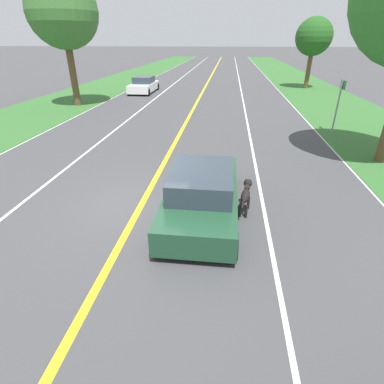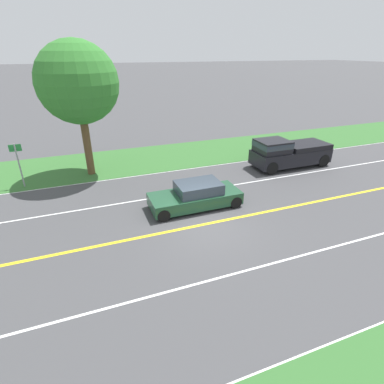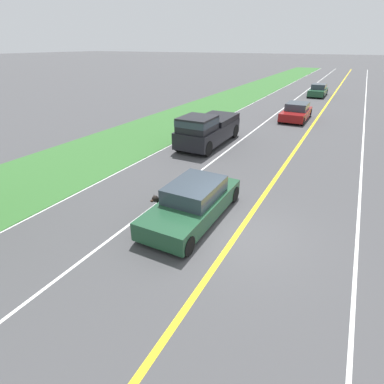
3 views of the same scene
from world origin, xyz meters
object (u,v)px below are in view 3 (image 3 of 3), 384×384
at_px(ego_car, 193,202).
at_px(car_trailing_mid, 318,91).
at_px(pickup_truck, 207,129).
at_px(car_trailing_near, 296,112).
at_px(dog, 162,200).

height_order(ego_car, car_trailing_mid, car_trailing_mid).
distance_m(pickup_truck, car_trailing_near, 10.26).
xyz_separation_m(pickup_truck, car_trailing_mid, (-3.40, -23.54, -0.37)).
xyz_separation_m(ego_car, car_trailing_near, (-0.21, -17.65, 0.00)).
xyz_separation_m(pickup_truck, car_trailing_near, (-3.48, -9.64, -0.39)).
distance_m(car_trailing_near, car_trailing_mid, 13.90).
relative_size(ego_car, car_trailing_near, 1.06).
xyz_separation_m(dog, car_trailing_near, (-1.39, -17.88, 0.09)).
bearing_deg(ego_car, car_trailing_mid, -90.24).
distance_m(ego_car, car_trailing_mid, 31.55).
distance_m(dog, car_trailing_mid, 31.80).
bearing_deg(car_trailing_near, car_trailing_mid, -89.66).
distance_m(ego_car, car_trailing_near, 17.65).
xyz_separation_m(car_trailing_near, car_trailing_mid, (0.08, -13.90, 0.02)).
bearing_deg(car_trailing_near, pickup_truck, 70.14).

